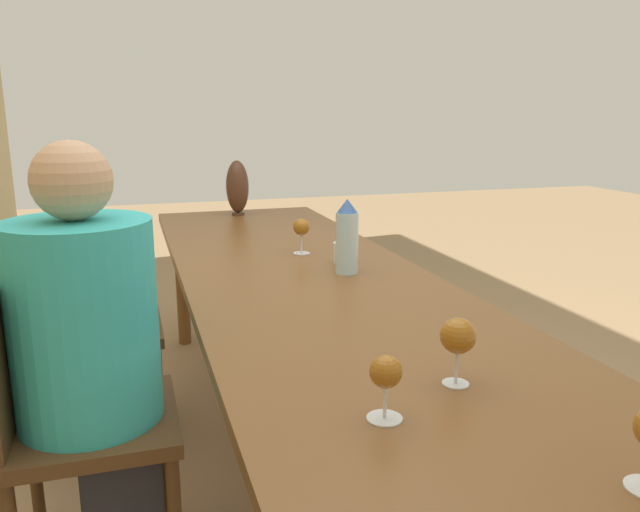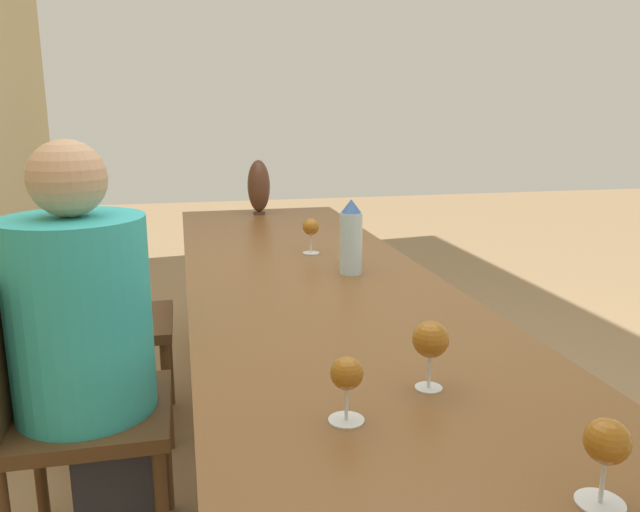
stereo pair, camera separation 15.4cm
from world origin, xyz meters
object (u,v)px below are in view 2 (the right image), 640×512
(chair_near, at_px, (63,405))
(person_near, at_px, (90,350))
(wine_glass_0, at_px, (347,376))
(wine_glass_3, at_px, (431,341))
(water_tumbler, at_px, (349,253))
(chair_far, at_px, (97,317))
(water_bottle, at_px, (351,238))
(vase, at_px, (259,186))
(wine_glass_1, at_px, (311,228))
(wine_glass_2, at_px, (607,445))

(chair_near, distance_m, person_near, 0.17)
(wine_glass_0, xyz_separation_m, wine_glass_3, (0.09, -0.20, 0.02))
(water_tumbler, xyz_separation_m, wine_glass_3, (-1.06, 0.12, 0.06))
(wine_glass_3, height_order, chair_far, chair_far)
(wine_glass_0, bearing_deg, person_near, 38.45)
(water_bottle, height_order, chair_near, water_bottle)
(chair_far, bearing_deg, wine_glass_0, -156.76)
(vase, height_order, wine_glass_1, vase)
(chair_far, distance_m, person_near, 0.78)
(wine_glass_1, height_order, wine_glass_3, wine_glass_3)
(water_bottle, xyz_separation_m, wine_glass_2, (-1.33, -0.01, -0.03))
(wine_glass_3, distance_m, chair_near, 1.06)
(chair_far, height_order, person_near, person_near)
(water_tumbler, relative_size, wine_glass_3, 0.54)
(wine_glass_3, xyz_separation_m, chair_near, (0.58, 0.82, -0.34))
(water_bottle, height_order, chair_far, water_bottle)
(wine_glass_2, distance_m, chair_far, 2.01)
(vase, relative_size, wine_glass_1, 2.11)
(vase, xyz_separation_m, person_near, (-1.66, 0.67, -0.23))
(chair_near, bearing_deg, wine_glass_2, -137.49)
(wine_glass_2, xyz_separation_m, chair_far, (1.76, 0.91, -0.33))
(wine_glass_0, relative_size, chair_far, 0.14)
(wine_glass_0, relative_size, wine_glass_2, 0.94)
(chair_near, bearing_deg, wine_glass_3, -125.47)
(water_tumbler, bearing_deg, chair_near, 116.91)
(water_tumbler, xyz_separation_m, wine_glass_2, (-1.47, 0.02, 0.05))
(wine_glass_0, bearing_deg, wine_glass_1, -9.10)
(vase, height_order, wine_glass_3, vase)
(wine_glass_1, relative_size, wine_glass_2, 1.06)
(water_tumbler, bearing_deg, vase, 8.75)
(chair_far, bearing_deg, wine_glass_1, -96.23)
(wine_glass_2, xyz_separation_m, wine_glass_3, (0.41, 0.10, 0.01))
(wine_glass_1, xyz_separation_m, person_near, (-0.67, 0.75, -0.18))
(wine_glass_2, relative_size, wine_glass_3, 0.92)
(water_tumbler, height_order, wine_glass_2, wine_glass_2)
(water_bottle, relative_size, wine_glass_1, 1.86)
(water_bottle, distance_m, wine_glass_3, 0.92)
(wine_glass_2, relative_size, chair_far, 0.15)
(water_bottle, relative_size, wine_glass_2, 1.97)
(water_bottle, bearing_deg, wine_glass_3, 174.59)
(wine_glass_3, bearing_deg, wine_glass_2, -167.05)
(water_tumbler, bearing_deg, wine_glass_0, 164.60)
(wine_glass_0, height_order, chair_far, chair_far)
(vase, xyz_separation_m, wine_glass_0, (-2.34, 0.14, -0.06))
(water_tumbler, relative_size, person_near, 0.06)
(wine_glass_0, distance_m, wine_glass_1, 1.37)
(water_tumbler, distance_m, chair_near, 1.09)
(water_bottle, height_order, wine_glass_3, water_bottle)
(water_bottle, height_order, wine_glass_0, water_bottle)
(wine_glass_1, distance_m, chair_near, 1.12)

